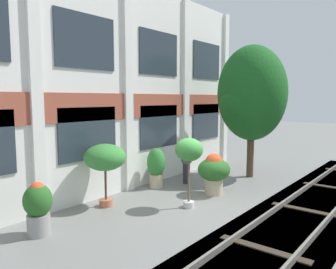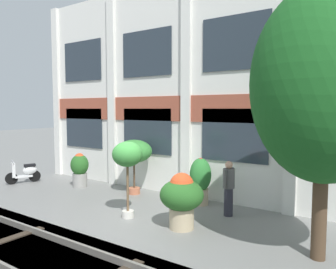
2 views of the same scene
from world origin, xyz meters
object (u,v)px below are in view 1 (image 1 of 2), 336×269
at_px(potted_plant_fluted_column, 156,165).
at_px(resident_by_doorway, 186,162).
at_px(potted_plant_tall_urn, 189,152).
at_px(broadleaf_tree, 252,95).
at_px(potted_plant_stone_basin, 38,206).
at_px(potted_plant_low_pan, 105,159).
at_px(potted_plant_glazed_jar, 214,171).

relative_size(potted_plant_fluted_column, resident_by_doorway, 0.95).
bearing_deg(potted_plant_tall_urn, potted_plant_fluted_column, 64.36).
bearing_deg(resident_by_doorway, broadleaf_tree, -25.06).
bearing_deg(potted_plant_stone_basin, potted_plant_fluted_column, 6.46).
distance_m(potted_plant_low_pan, potted_plant_fluted_column, 2.72).
bearing_deg(potted_plant_tall_urn, resident_by_doorway, 37.35).
distance_m(potted_plant_low_pan, potted_plant_tall_urn, 2.61).
bearing_deg(broadleaf_tree, potted_plant_glazed_jar, -177.63).
bearing_deg(potted_plant_low_pan, potted_plant_stone_basin, -171.03).
xyz_separation_m(potted_plant_low_pan, potted_plant_glazed_jar, (3.26, -1.96, -0.69)).
distance_m(potted_plant_stone_basin, potted_plant_glazed_jar, 5.96).
bearing_deg(potted_plant_low_pan, potted_plant_tall_urn, -53.68).
distance_m(potted_plant_stone_basin, resident_by_doorway, 6.33).
xyz_separation_m(potted_plant_glazed_jar, potted_plant_tall_urn, (-1.72, -0.14, 0.90)).
relative_size(potted_plant_low_pan, potted_plant_tall_urn, 0.91).
height_order(potted_plant_stone_basin, resident_by_doorway, resident_by_doorway).
relative_size(broadleaf_tree, potted_plant_tall_urn, 2.57).
bearing_deg(potted_plant_stone_basin, potted_plant_low_pan, 8.97).
relative_size(broadleaf_tree, potted_plant_low_pan, 2.83).
bearing_deg(potted_plant_glazed_jar, broadleaf_tree, 2.37).
bearing_deg(potted_plant_stone_basin, potted_plant_glazed_jar, -15.23).
distance_m(potted_plant_tall_urn, resident_by_doorway, 3.03).
height_order(potted_plant_glazed_jar, potted_plant_tall_urn, potted_plant_tall_urn).
distance_m(potted_plant_glazed_jar, resident_by_doorway, 1.72).
height_order(potted_plant_glazed_jar, resident_by_doorway, resident_by_doorway).
bearing_deg(potted_plant_tall_urn, potted_plant_low_pan, 126.32).
bearing_deg(potted_plant_fluted_column, broadleaf_tree, -27.46).
height_order(broadleaf_tree, potted_plant_low_pan, broadleaf_tree).
bearing_deg(potted_plant_tall_urn, potted_plant_stone_basin, 157.09).
bearing_deg(potted_plant_glazed_jar, potted_plant_fluted_column, 106.33).
bearing_deg(potted_plant_low_pan, broadleaf_tree, -15.66).
height_order(potted_plant_stone_basin, potted_plant_tall_urn, potted_plant_tall_urn).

